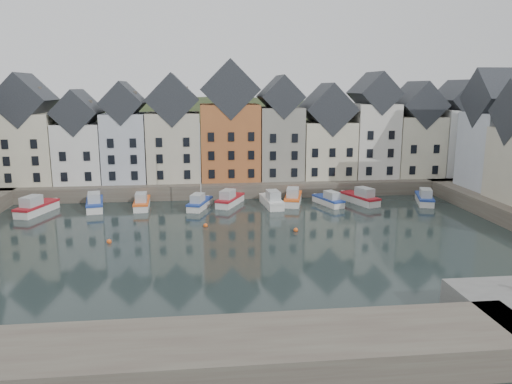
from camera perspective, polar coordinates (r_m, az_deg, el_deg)
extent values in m
plane|color=black|center=(50.48, -1.09, -6.33)|extent=(260.00, 260.00, 0.00)
cube|color=#50453D|center=(79.26, -3.12, 1.13)|extent=(90.00, 16.00, 2.00)
cube|color=#50453D|center=(30.21, -17.06, -17.98)|extent=(50.00, 6.00, 2.00)
ellipsoid|color=#243118|center=(109.20, -3.82, -6.15)|extent=(153.60, 70.40, 64.00)
sphere|color=black|center=(99.39, -12.02, 7.55)|extent=(5.77, 5.77, 5.77)
sphere|color=black|center=(112.63, 8.74, 7.86)|extent=(5.27, 5.27, 5.27)
sphere|color=black|center=(108.48, 13.22, 7.41)|extent=(5.07, 5.07, 5.07)
sphere|color=black|center=(104.92, 3.89, 7.52)|extent=(5.01, 5.01, 5.01)
sphere|color=black|center=(109.91, -24.16, 6.06)|extent=(3.94, 3.94, 3.94)
sphere|color=black|center=(113.11, 10.51, 7.78)|extent=(5.21, 5.21, 5.21)
sphere|color=black|center=(106.84, -3.01, 7.88)|extent=(5.45, 5.45, 5.45)
sphere|color=black|center=(105.28, 17.36, 6.69)|extent=(4.49, 4.49, 4.49)
cube|color=beige|center=(80.16, -24.45, 4.57)|extent=(7.67, 8.00, 10.07)
cube|color=#202428|center=(79.70, -24.88, 9.51)|extent=(7.67, 8.16, 7.67)
cube|color=silver|center=(78.31, -19.34, 4.27)|extent=(6.56, 8.00, 8.61)
cube|color=#202428|center=(77.82, -19.64, 8.60)|extent=(6.56, 8.16, 6.56)
cube|color=silver|center=(77.03, -14.62, 4.97)|extent=(6.20, 8.00, 10.02)
cube|color=#202428|center=(76.56, -14.87, 9.84)|extent=(6.20, 8.16, 6.20)
cube|color=beige|center=(76.34, -9.32, 5.16)|extent=(7.70, 8.00, 10.08)
cube|color=#202428|center=(75.86, -9.50, 10.38)|extent=(7.70, 8.16, 7.70)
cube|color=#B16132|center=(76.31, -3.04, 5.76)|extent=(8.69, 8.00, 11.28)
cube|color=#202428|center=(75.88, -3.10, 11.62)|extent=(8.69, 8.16, 8.69)
cube|color=gray|center=(77.18, 2.71, 5.64)|extent=(6.43, 8.00, 10.78)
cube|color=#202428|center=(76.73, 2.77, 10.83)|extent=(6.43, 8.16, 6.43)
cube|color=beige|center=(78.79, 7.98, 4.85)|extent=(7.88, 8.00, 8.56)
cube|color=#202428|center=(78.28, 8.11, 9.38)|extent=(7.88, 8.16, 7.88)
cube|color=silver|center=(80.77, 13.08, 5.80)|extent=(6.50, 8.00, 11.27)
cube|color=#202428|center=(80.36, 13.33, 10.94)|extent=(6.50, 8.16, 6.50)
cube|color=beige|center=(83.46, 17.61, 5.07)|extent=(7.23, 8.00, 9.32)
cube|color=#202428|center=(83.01, 17.89, 9.49)|extent=(7.23, 8.16, 7.23)
cube|color=silver|center=(86.42, 21.81, 5.32)|extent=(6.18, 8.00, 10.32)
cube|color=#202428|center=(86.01, 22.15, 9.75)|extent=(6.18, 8.16, 6.18)
cube|color=silver|center=(76.19, 25.74, 4.24)|extent=(7.47, 8.00, 10.38)
cube|color=#202428|center=(75.71, 26.23, 9.62)|extent=(7.62, 8.00, 8.00)
sphere|color=#EF5A1C|center=(57.90, -5.79, -3.83)|extent=(0.50, 0.50, 0.50)
sphere|color=#EF5A1C|center=(55.99, 4.57, -4.36)|extent=(0.50, 0.50, 0.50)
sphere|color=#EF5A1C|center=(53.96, -16.44, -5.45)|extent=(0.50, 0.50, 0.50)
cube|color=silver|center=(69.58, -23.72, -1.91)|extent=(3.99, 7.07, 1.24)
cube|color=maroon|center=(69.43, -23.76, -1.36)|extent=(4.14, 7.23, 0.28)
cube|color=#A5ABAE|center=(68.49, -24.29, -1.00)|extent=(2.33, 3.06, 1.35)
cube|color=silver|center=(69.33, -17.94, -1.53)|extent=(3.14, 6.83, 1.21)
cube|color=#203C96|center=(69.18, -17.97, -1.00)|extent=(3.28, 6.98, 0.27)
cube|color=#A5ABAE|center=(68.08, -18.02, -0.64)|extent=(1.99, 2.87, 1.32)
cube|color=silver|center=(68.30, -12.90, -1.46)|extent=(2.11, 6.17, 1.12)
cube|color=#EF5A1C|center=(68.17, -12.92, -0.97)|extent=(2.21, 6.29, 0.25)
cube|color=#A5ABAE|center=(67.15, -12.99, -0.63)|extent=(1.53, 2.50, 1.22)
cube|color=silver|center=(66.79, -6.44, -1.55)|extent=(3.48, 6.12, 1.08)
cube|color=#203C96|center=(66.66, -6.45, -1.06)|extent=(3.61, 6.26, 0.24)
cube|color=#A5ABAE|center=(65.71, -6.70, -0.73)|extent=(2.03, 2.65, 1.17)
cylinder|color=silver|center=(66.28, -6.39, 3.22)|extent=(0.14, 0.14, 10.75)
cube|color=silver|center=(68.37, -2.97, -1.16)|extent=(4.30, 6.44, 1.14)
cube|color=maroon|center=(68.23, -2.98, -0.65)|extent=(4.44, 6.59, 0.26)
cube|color=#A5ABAE|center=(67.25, -3.27, -0.29)|extent=(2.36, 2.87, 1.25)
cube|color=silver|center=(67.51, 1.78, -1.30)|extent=(2.52, 6.59, 1.18)
cube|color=silver|center=(67.36, 1.78, -0.77)|extent=(2.64, 6.73, 0.27)
cube|color=#A5ABAE|center=(66.31, 1.98, -0.41)|extent=(1.74, 2.70, 1.29)
cube|color=silver|center=(69.30, 4.26, -0.98)|extent=(3.55, 6.80, 1.20)
cube|color=#EF5A1C|center=(69.16, 4.27, -0.45)|extent=(3.69, 6.96, 0.27)
cube|color=#A5ABAE|center=(68.07, 4.21, -0.09)|extent=(2.13, 2.91, 1.30)
cube|color=silver|center=(68.97, 8.24, -1.18)|extent=(3.39, 5.85, 1.03)
cube|color=#203C96|center=(68.85, 8.25, -0.72)|extent=(3.51, 5.99, 0.23)
cube|color=#A5ABAE|center=(68.04, 8.65, -0.40)|extent=(1.96, 2.54, 1.12)
cube|color=silver|center=(70.72, 11.77, -0.94)|extent=(4.08, 6.80, 1.20)
cube|color=maroon|center=(70.58, 11.79, -0.42)|extent=(4.23, 6.96, 0.27)
cube|color=#A5ABAE|center=(69.70, 12.31, -0.05)|extent=(2.33, 2.97, 1.30)
cube|color=silver|center=(73.02, 18.67, -0.93)|extent=(3.64, 6.44, 1.13)
cube|color=#203C96|center=(72.89, 18.71, -0.46)|extent=(3.78, 6.58, 0.26)
cube|color=#A5ABAE|center=(71.87, 18.83, -0.14)|extent=(2.12, 2.79, 1.23)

